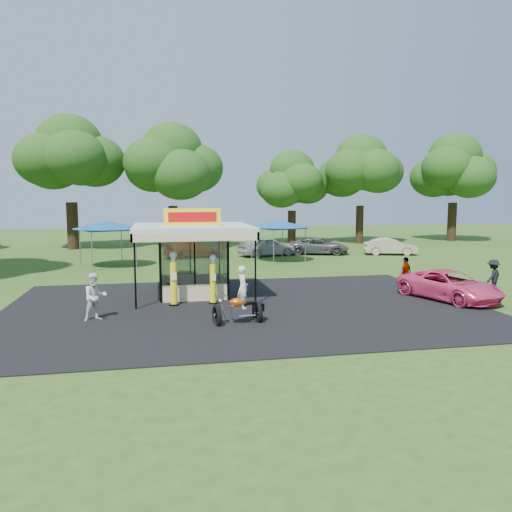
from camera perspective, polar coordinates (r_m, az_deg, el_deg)
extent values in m
plane|color=#2B5019|center=(19.52, -0.24, -7.14)|extent=(120.00, 120.00, 0.00)
cube|color=black|center=(21.43, -1.28, -5.83)|extent=(20.00, 14.00, 0.04)
cube|color=white|center=(24.11, -7.24, -4.45)|extent=(3.00, 3.00, 0.06)
cube|color=white|center=(23.70, -7.35, 3.31)|extent=(5.40, 5.40, 0.18)
cube|color=yellow|center=(23.17, -7.28, 4.45)|extent=(2.60, 0.25, 0.80)
cube|color=red|center=(23.04, -7.26, 4.44)|extent=(2.21, 0.02, 0.45)
cylinder|color=black|center=(21.29, -13.66, -1.78)|extent=(0.08, 0.08, 3.20)
cylinder|color=black|center=(21.68, -0.07, -1.44)|extent=(0.08, 0.08, 3.20)
cylinder|color=black|center=(21.96, -9.33, -5.53)|extent=(0.45, 0.45, 0.10)
cylinder|color=yellow|center=(21.78, -9.38, -3.06)|extent=(0.30, 0.30, 1.82)
cylinder|color=silver|center=(21.63, -9.43, -0.42)|extent=(0.20, 0.20, 0.20)
sphere|color=white|center=(21.60, -9.44, 0.11)|extent=(0.32, 0.32, 0.32)
cube|color=white|center=(21.55, -9.37, -2.35)|extent=(0.22, 0.02, 0.30)
cylinder|color=black|center=(22.11, -4.91, -5.40)|extent=(0.41, 0.41, 0.09)
cylinder|color=yellow|center=(21.94, -4.93, -3.13)|extent=(0.28, 0.28, 1.68)
cylinder|color=silver|center=(21.80, -4.96, -0.71)|extent=(0.19, 0.19, 0.19)
sphere|color=white|center=(21.77, -4.96, -0.22)|extent=(0.30, 0.30, 0.30)
cube|color=white|center=(21.73, -4.89, -2.48)|extent=(0.21, 0.02, 0.28)
torus|color=black|center=(18.42, -4.50, -6.86)|extent=(0.30, 0.90, 0.89)
torus|color=black|center=(18.89, 0.16, -6.50)|extent=(0.30, 0.90, 0.89)
cube|color=silver|center=(18.61, -1.98, -6.16)|extent=(0.62, 0.38, 0.32)
ellipsoid|color=#BF4D0D|center=(18.55, -1.99, -5.27)|extent=(0.67, 0.38, 0.32)
cube|color=black|center=(18.68, -0.91, -5.39)|extent=(0.61, 0.36, 0.11)
cube|color=black|center=(18.85, 0.25, -5.83)|extent=(0.42, 0.41, 0.30)
cylinder|color=silver|center=(18.37, -4.03, -5.67)|extent=(0.47, 0.13, 0.94)
cylinder|color=silver|center=(18.34, -3.56, -4.51)|extent=(0.15, 0.63, 0.05)
sphere|color=silver|center=(18.34, -4.10, -5.19)|extent=(0.17, 0.17, 0.17)
imported|color=white|center=(18.49, -1.53, -3.58)|extent=(0.46, 0.63, 1.58)
torus|color=black|center=(22.99, -9.19, -4.04)|extent=(0.92, 0.63, 0.86)
torus|color=black|center=(23.16, -9.57, -3.97)|extent=(0.94, 0.73, 0.86)
cube|color=#593819|center=(23.81, 22.25, -3.97)|extent=(0.56, 0.37, 0.92)
cube|color=#593819|center=(24.00, 21.95, -3.88)|extent=(0.56, 0.37, 0.92)
imported|color=yellow|center=(26.19, -7.60, -2.56)|extent=(2.82, 1.13, 0.96)
imported|color=#FB447E|center=(24.43, 21.25, -3.17)|extent=(3.58, 5.31, 1.35)
imported|color=white|center=(19.96, -17.91, -4.48)|extent=(1.09, 0.99, 1.83)
imported|color=black|center=(26.83, 25.47, -2.15)|extent=(1.26, 1.10, 1.69)
imported|color=gray|center=(26.84, 16.75, -1.85)|extent=(1.01, 0.87, 1.63)
imported|color=#A53A0C|center=(39.09, -7.33, 0.75)|extent=(4.80, 2.91, 1.30)
imported|color=#AAABAF|center=(39.93, 1.22, 1.13)|extent=(4.99, 3.04, 1.59)
imported|color=#565558|center=(41.48, 7.19, 1.13)|extent=(5.33, 3.53, 1.36)
imported|color=#C7AF98|center=(42.20, 15.09, 1.07)|extent=(4.45, 2.48, 1.39)
cylinder|color=gray|center=(36.74, -18.64, 1.00)|extent=(0.06, 0.06, 2.48)
cylinder|color=gray|center=(36.48, -14.12, 1.11)|extent=(0.06, 0.06, 2.48)
cylinder|color=gray|center=(33.88, -19.25, 0.52)|extent=(0.06, 0.06, 2.48)
cylinder|color=gray|center=(33.60, -14.35, 0.64)|extent=(0.06, 0.06, 2.48)
cube|color=#18559E|center=(35.04, -16.66, 2.94)|extent=(3.10, 3.10, 0.12)
cone|color=#18559E|center=(35.02, -16.68, 3.47)|extent=(4.46, 4.46, 0.52)
cylinder|color=gray|center=(37.66, -0.04, 1.43)|extent=(0.06, 0.06, 2.41)
cylinder|color=gray|center=(38.31, 4.10, 1.50)|extent=(0.06, 0.06, 2.41)
cylinder|color=gray|center=(34.92, 0.87, 1.01)|extent=(0.06, 0.06, 2.41)
cylinder|color=gray|center=(35.62, 5.30, 1.10)|extent=(0.06, 0.06, 2.41)
cube|color=#18559E|center=(36.50, 2.57, 3.25)|extent=(3.02, 3.02, 0.12)
cone|color=#18559E|center=(36.48, 2.57, 3.74)|extent=(4.35, 4.35, 0.50)
cylinder|color=black|center=(48.18, -20.22, 3.26)|extent=(1.01, 1.01, 4.24)
ellipsoid|color=#1D4413|center=(48.20, -20.48, 9.69)|extent=(9.85, 9.85, 8.44)
cylinder|color=black|center=(46.03, -9.43, 3.24)|extent=(0.84, 0.84, 3.91)
ellipsoid|color=#1D4413|center=(46.01, -9.55, 9.58)|extent=(9.40, 9.40, 8.05)
cylinder|color=black|center=(51.55, 4.11, 3.35)|extent=(0.83, 0.83, 3.33)
ellipsoid|color=#1D4413|center=(51.48, 4.15, 8.08)|extent=(7.77, 7.77, 6.66)
cylinder|color=black|center=(52.03, 11.75, 3.54)|extent=(0.77, 0.77, 3.85)
ellipsoid|color=#1D4413|center=(52.00, 11.88, 8.96)|extent=(8.97, 8.97, 7.69)
cylinder|color=black|center=(57.86, 21.48, 3.66)|extent=(0.93, 0.93, 4.12)
ellipsoid|color=#1D4413|center=(57.85, 21.70, 8.76)|extent=(9.30, 9.30, 7.97)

